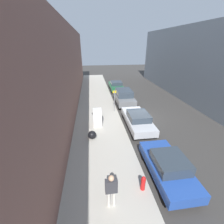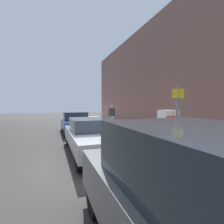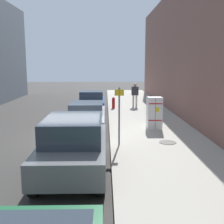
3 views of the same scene
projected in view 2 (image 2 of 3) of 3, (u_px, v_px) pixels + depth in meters
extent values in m
plane|color=#383533|center=(88.00, 169.00, 5.36)|extent=(80.00, 80.00, 0.00)
cube|color=#B2ADA0|center=(188.00, 155.00, 6.61)|extent=(4.28, 44.00, 0.15)
cube|color=white|center=(168.00, 127.00, 7.92)|extent=(0.72, 0.64, 1.58)
cube|color=black|center=(173.00, 128.00, 7.61)|extent=(0.01, 0.01, 1.50)
cube|color=yellow|center=(174.00, 123.00, 7.63)|extent=(0.16, 0.01, 0.22)
cube|color=red|center=(173.00, 117.00, 7.59)|extent=(0.65, 0.01, 0.05)
cube|color=red|center=(173.00, 136.00, 7.63)|extent=(0.65, 0.01, 0.05)
cylinder|color=#47443F|center=(222.00, 161.00, 5.57)|extent=(0.70, 0.70, 0.02)
cylinder|color=slate|center=(177.00, 130.00, 4.56)|extent=(0.07, 0.07, 2.31)
cube|color=yellow|center=(178.00, 94.00, 4.50)|extent=(0.36, 0.02, 0.24)
cylinder|color=red|center=(95.00, 124.00, 13.50)|extent=(0.22, 0.22, 0.69)
sphere|color=red|center=(95.00, 119.00, 13.49)|extent=(0.20, 0.20, 0.20)
sphere|color=black|center=(155.00, 132.00, 9.85)|extent=(0.62, 0.62, 0.62)
cylinder|color=beige|center=(113.00, 121.00, 14.64)|extent=(0.14, 0.14, 0.88)
cylinder|color=beige|center=(111.00, 121.00, 14.56)|extent=(0.14, 0.14, 0.88)
cube|color=#333338|center=(112.00, 112.00, 14.57)|extent=(0.51, 0.22, 0.66)
sphere|color=tan|center=(112.00, 107.00, 14.55)|extent=(0.24, 0.24, 0.24)
cube|color=#23479E|center=(75.00, 124.00, 12.29)|extent=(1.80, 4.08, 0.55)
cube|color=#2D3842|center=(75.00, 116.00, 12.46)|extent=(1.58, 1.71, 0.55)
cylinder|color=black|center=(90.00, 130.00, 11.20)|extent=(0.22, 0.70, 0.70)
cylinder|color=black|center=(66.00, 131.00, 10.69)|extent=(0.22, 0.70, 0.70)
cylinder|color=black|center=(83.00, 125.00, 13.91)|extent=(0.22, 0.70, 0.70)
cylinder|color=black|center=(63.00, 126.00, 13.41)|extent=(0.22, 0.70, 0.70)
cube|color=silver|center=(93.00, 138.00, 7.12)|extent=(1.87, 4.79, 0.55)
cube|color=#2D3842|center=(91.00, 124.00, 7.33)|extent=(1.65, 2.01, 0.50)
cylinder|color=black|center=(129.00, 154.00, 5.69)|extent=(0.22, 0.68, 0.68)
cylinder|color=black|center=(80.00, 160.00, 5.17)|extent=(0.22, 0.68, 0.68)
cylinder|color=black|center=(100.00, 136.00, 9.10)|extent=(0.22, 0.68, 0.68)
cylinder|color=black|center=(69.00, 138.00, 8.57)|extent=(0.22, 0.68, 0.68)
cube|color=#2D3842|center=(213.00, 161.00, 1.80)|extent=(1.73, 2.44, 0.70)
cylinder|color=black|center=(175.00, 182.00, 3.66)|extent=(0.22, 0.67, 0.67)
cylinder|color=black|center=(95.00, 196.00, 3.10)|extent=(0.22, 0.67, 0.67)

